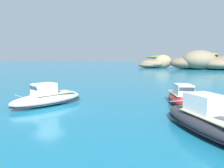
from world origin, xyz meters
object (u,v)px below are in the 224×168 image
(motorboat_red, at_px, (182,98))
(motorboat_charcoal, at_px, (209,121))
(motorboat_white, at_px, (48,98))
(islet_large, at_px, (205,62))
(islet_small, at_px, (155,63))

(motorboat_red, bearing_deg, motorboat_charcoal, -73.09)
(motorboat_white, bearing_deg, motorboat_red, 24.40)
(islet_large, bearing_deg, motorboat_charcoal, -89.83)
(motorboat_charcoal, height_order, motorboat_white, motorboat_charcoal)
(islet_small, xyz_separation_m, motorboat_white, (6.96, -77.31, -1.64))
(motorboat_white, bearing_deg, motorboat_charcoal, -7.66)
(motorboat_charcoal, bearing_deg, motorboat_white, 172.34)
(islet_large, bearing_deg, motorboat_white, -100.06)
(motorboat_red, relative_size, motorboat_white, 0.96)
(islet_large, distance_m, motorboat_white, 78.29)
(islet_large, relative_size, islet_small, 1.92)
(islet_small, distance_m, motorboat_red, 74.39)
(islet_small, height_order, motorboat_white, islet_small)
(islet_small, bearing_deg, motorboat_charcoal, -75.24)
(motorboat_charcoal, height_order, motorboat_red, motorboat_charcoal)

